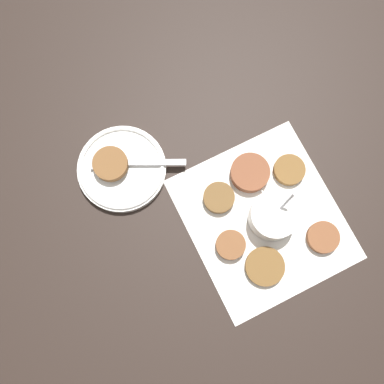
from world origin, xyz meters
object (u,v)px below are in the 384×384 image
at_px(serving_plate, 122,168).
at_px(fork, 128,162).
at_px(sauce_bowl, 273,216).
at_px(fritter_on_plate, 110,164).

distance_m(serving_plate, fork, 0.02).
xyz_separation_m(sauce_bowl, fritter_on_plate, (0.23, 0.24, 0.00)).
distance_m(sauce_bowl, fritter_on_plate, 0.33).
relative_size(fritter_on_plate, fork, 0.39).
bearing_deg(fork, serving_plate, 98.36).
height_order(fritter_on_plate, fork, fritter_on_plate).
relative_size(serving_plate, fritter_on_plate, 2.57).
xyz_separation_m(sauce_bowl, fork, (0.22, 0.21, -0.00)).
height_order(sauce_bowl, fork, sauce_bowl).
xyz_separation_m(sauce_bowl, serving_plate, (0.22, 0.22, -0.02)).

